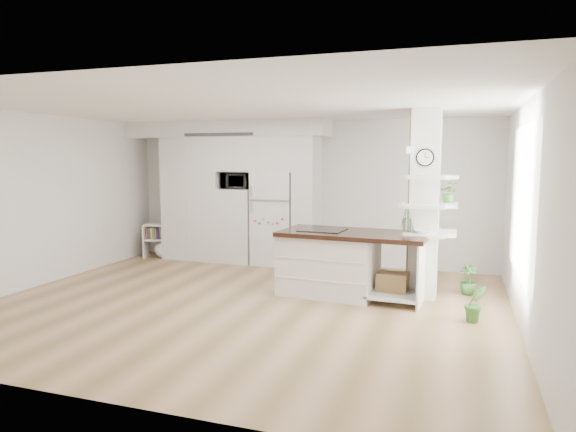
% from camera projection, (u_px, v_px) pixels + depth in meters
% --- Properties ---
extents(floor, '(7.00, 6.00, 0.01)m').
position_uv_depth(floor, '(244.00, 304.00, 7.09)').
color(floor, tan).
rests_on(floor, ground).
extents(room, '(7.04, 6.04, 2.72)m').
position_uv_depth(room, '(243.00, 170.00, 6.88)').
color(room, white).
rests_on(room, ground).
extents(cabinet_wall, '(4.00, 0.71, 2.70)m').
position_uv_depth(cabinet_wall, '(230.00, 184.00, 9.89)').
color(cabinet_wall, white).
rests_on(cabinet_wall, floor).
extents(refrigerator, '(0.78, 0.69, 1.75)m').
position_uv_depth(refrigerator, '(275.00, 218.00, 9.69)').
color(refrigerator, white).
rests_on(refrigerator, floor).
extents(column, '(0.69, 0.90, 2.70)m').
position_uv_depth(column, '(430.00, 205.00, 7.25)').
color(column, silver).
rests_on(column, floor).
extents(window, '(0.00, 2.40, 2.40)m').
position_uv_depth(window, '(522.00, 202.00, 6.10)').
color(window, white).
rests_on(window, room).
extents(pendant_light, '(0.12, 0.12, 0.10)m').
position_uv_depth(pendant_light, '(372.00, 150.00, 6.45)').
color(pendant_light, white).
rests_on(pendant_light, room).
extents(kitchen_island, '(2.17, 1.14, 1.52)m').
position_uv_depth(kitchen_island, '(337.00, 262.00, 7.55)').
color(kitchen_island, white).
rests_on(kitchen_island, floor).
extents(bookshelf, '(0.65, 0.48, 0.69)m').
position_uv_depth(bookshelf, '(160.00, 243.00, 10.35)').
color(bookshelf, white).
rests_on(bookshelf, floor).
extents(floor_plant_a, '(0.32, 0.29, 0.47)m').
position_uv_depth(floor_plant_a, '(475.00, 304.00, 6.31)').
color(floor_plant_a, '#37732E').
rests_on(floor_plant_a, floor).
extents(floor_plant_b, '(0.32, 0.32, 0.44)m').
position_uv_depth(floor_plant_b, '(468.00, 280.00, 7.58)').
color(floor_plant_b, '#37732E').
rests_on(floor_plant_b, floor).
extents(microwave, '(0.54, 0.37, 0.30)m').
position_uv_depth(microwave, '(237.00, 181.00, 9.79)').
color(microwave, '#2D2D2D').
rests_on(microwave, cabinet_wall).
extents(shelf_plant, '(0.27, 0.23, 0.30)m').
position_uv_depth(shelf_plant, '(449.00, 192.00, 7.31)').
color(shelf_plant, '#37732E').
rests_on(shelf_plant, column).
extents(decor_bowl, '(0.22, 0.22, 0.05)m').
position_uv_depth(decor_bowl, '(422.00, 231.00, 7.10)').
color(decor_bowl, white).
rests_on(decor_bowl, column).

